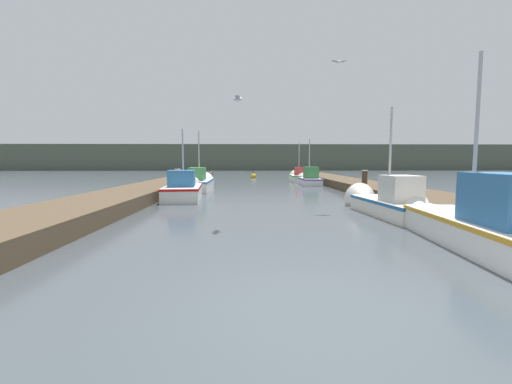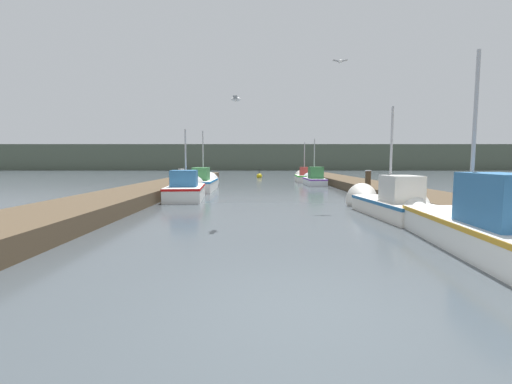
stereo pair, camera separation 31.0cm
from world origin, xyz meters
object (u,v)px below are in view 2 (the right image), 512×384
object	(u,v)px
mooring_piling_1	(181,181)
fishing_boat_4	(313,179)
fishing_boat_5	(303,177)
seagull_lead	(235,99)
fishing_boat_2	(186,189)
channel_buoy	(258,176)
mooring_piling_0	(367,184)
seagull_1	(339,61)
fishing_boat_0	(462,222)
fishing_boat_1	(385,202)
fishing_boat_3	(203,182)

from	to	relation	value
mooring_piling_1	fishing_boat_4	bearing A→B (deg)	37.87
fishing_boat_5	seagull_lead	xyz separation A→B (m)	(-4.94, -21.18, 3.22)
fishing_boat_2	fishing_boat_4	distance (m)	12.59
fishing_boat_5	channel_buoy	bearing A→B (deg)	122.81
fishing_boat_2	mooring_piling_1	bearing A→B (deg)	102.08
fishing_boat_5	mooring_piling_0	distance (m)	14.04
fishing_boat_5	seagull_lead	distance (m)	21.98
channel_buoy	seagull_1	size ratio (longest dim) A/B	2.04
mooring_piling_1	seagull_1	size ratio (longest dim) A/B	2.56
fishing_boat_0	fishing_boat_5	xyz separation A→B (m)	(-0.30, 23.54, -0.09)
fishing_boat_2	seagull_lead	xyz separation A→B (m)	(2.90, -7.15, 3.17)
fishing_boat_1	mooring_piling_1	size ratio (longest dim) A/B	3.46
fishing_boat_0	fishing_boat_4	bearing A→B (deg)	94.45
fishing_boat_5	seagull_1	distance (m)	18.69
fishing_boat_2	channel_buoy	distance (m)	21.09
fishing_boat_1	seagull_lead	world-z (taller)	fishing_boat_1
fishing_boat_3	mooring_piling_1	size ratio (longest dim) A/B	4.16
fishing_boat_5	seagull_1	xyz separation A→B (m)	(-1.20, -17.91, 5.19)
fishing_boat_4	seagull_1	xyz separation A→B (m)	(-1.38, -13.60, 5.15)
fishing_boat_0	fishing_boat_3	world-z (taller)	fishing_boat_0
mooring_piling_0	fishing_boat_3	bearing A→B (deg)	150.10
mooring_piling_0	seagull_1	distance (m)	6.75
fishing_boat_3	mooring_piling_0	distance (m)	10.43
fishing_boat_2	seagull_1	distance (m)	9.25
fishing_boat_0	fishing_boat_2	distance (m)	12.52
seagull_1	fishing_boat_5	bearing A→B (deg)	-93.49
fishing_boat_3	seagull_lead	xyz separation A→B (m)	(2.83, -12.40, 3.17)
fishing_boat_2	fishing_boat_4	bearing A→B (deg)	45.27
channel_buoy	fishing_boat_2	bearing A→B (deg)	-100.51
fishing_boat_4	channel_buoy	xyz separation A→B (m)	(-4.17, 11.03, -0.28)
fishing_boat_2	fishing_boat_5	distance (m)	16.07
fishing_boat_3	fishing_boat_5	size ratio (longest dim) A/B	1.28
fishing_boat_1	fishing_boat_5	xyz separation A→B (m)	(-0.21, 19.24, -0.01)
fishing_boat_4	seagull_1	distance (m)	14.61
fishing_boat_3	seagull_1	distance (m)	12.37
fishing_boat_4	fishing_boat_0	bearing A→B (deg)	-89.53
fishing_boat_1	fishing_boat_2	size ratio (longest dim) A/B	0.99
mooring_piling_0	seagull_lead	distance (m)	9.95
fishing_boat_1	fishing_boat_4	size ratio (longest dim) A/B	1.10
mooring_piling_1	channel_buoy	world-z (taller)	mooring_piling_1
channel_buoy	seagull_1	xyz separation A→B (m)	(2.79, -24.63, 5.42)
channel_buoy	seagull_lead	xyz separation A→B (m)	(-0.95, -27.89, 3.45)
fishing_boat_1	mooring_piling_1	bearing A→B (deg)	133.85
fishing_boat_1	fishing_boat_4	bearing A→B (deg)	85.93
fishing_boat_5	mooring_piling_0	world-z (taller)	fishing_boat_5
channel_buoy	seagull_lead	distance (m)	28.12
fishing_boat_1	fishing_boat_3	xyz separation A→B (m)	(-7.98, 10.46, 0.05)
fishing_boat_0	fishing_boat_5	size ratio (longest dim) A/B	1.38
fishing_boat_0	fishing_boat_1	world-z (taller)	fishing_boat_0
fishing_boat_1	channel_buoy	xyz separation A→B (m)	(-4.21, 25.96, -0.24)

